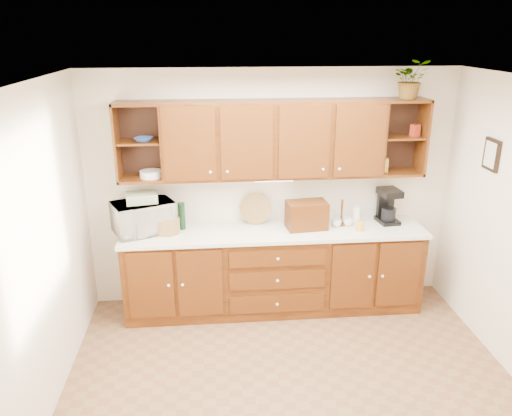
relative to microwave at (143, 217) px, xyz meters
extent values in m
plane|color=brown|center=(1.38, -1.52, -1.11)|extent=(4.00, 4.00, 0.00)
plane|color=white|center=(1.38, -1.52, 1.49)|extent=(4.00, 4.00, 0.00)
plane|color=#F0E2CA|center=(1.38, 0.23, 0.19)|extent=(4.00, 0.00, 4.00)
plane|color=#F0E2CA|center=(-0.62, -1.52, 0.19)|extent=(0.00, 3.50, 3.50)
cube|color=#341505|center=(1.38, -0.07, -0.66)|extent=(3.20, 0.60, 0.90)
cube|color=white|center=(1.38, -0.08, -0.19)|extent=(3.24, 0.64, 0.04)
cube|color=#341505|center=(1.38, 0.06, 0.78)|extent=(2.30, 0.33, 0.80)
cube|color=black|center=(0.00, 0.22, 0.78)|extent=(0.45, 0.02, 0.80)
cube|color=black|center=(2.75, 0.22, 0.78)|extent=(0.45, 0.02, 0.80)
cube|color=#341505|center=(0.00, 0.06, 0.78)|extent=(0.43, 0.30, 0.02)
cube|color=#341505|center=(2.75, 0.06, 0.78)|extent=(0.43, 0.30, 0.02)
cube|color=#341505|center=(2.75, 0.06, 1.17)|extent=(0.45, 0.33, 0.03)
cube|color=white|center=(1.38, 0.01, 0.36)|extent=(0.40, 0.05, 0.02)
cube|color=black|center=(3.36, -0.62, 0.74)|extent=(0.03, 0.24, 0.30)
cylinder|color=olive|center=(0.25, -0.05, -0.09)|extent=(0.33, 0.33, 0.16)
imported|color=beige|center=(0.00, 0.00, 0.00)|extent=(0.72, 0.62, 0.33)
cube|color=#E4CC6B|center=(0.00, 0.00, 0.21)|extent=(0.35, 0.28, 0.09)
cylinder|color=black|center=(0.40, 0.04, -0.02)|extent=(0.08, 0.08, 0.29)
cylinder|color=olive|center=(1.20, 0.14, -0.16)|extent=(0.36, 0.16, 0.34)
cube|color=#341505|center=(1.73, -0.05, -0.02)|extent=(0.45, 0.30, 0.30)
cylinder|color=#341505|center=(2.13, 0.00, -0.02)|extent=(0.02, 0.02, 0.29)
cylinder|color=#341505|center=(2.13, 0.00, -0.16)|extent=(0.12, 0.12, 0.02)
imported|color=white|center=(2.20, -0.03, -0.12)|extent=(0.14, 0.14, 0.08)
imported|color=white|center=(2.12, 0.08, -0.12)|extent=(0.14, 0.14, 0.08)
imported|color=white|center=(2.06, -0.04, -0.12)|extent=(0.14, 0.14, 0.08)
cylinder|color=#AB2E18|center=(1.73, -0.04, -0.10)|extent=(0.13, 0.13, 0.14)
cylinder|color=white|center=(2.30, 0.03, -0.07)|extent=(0.10, 0.10, 0.19)
cylinder|color=gold|center=(2.28, -0.18, -0.12)|extent=(0.11, 0.11, 0.10)
cube|color=black|center=(2.66, 0.03, -0.15)|extent=(0.23, 0.29, 0.04)
cube|color=black|center=(2.66, 0.13, 0.02)|extent=(0.19, 0.08, 0.33)
cube|color=black|center=(2.66, 0.03, 0.18)|extent=(0.23, 0.29, 0.07)
cylinder|color=black|center=(2.66, 0.01, -0.06)|extent=(0.17, 0.17, 0.14)
imported|color=#274992|center=(0.06, 0.03, 0.82)|extent=(0.23, 0.23, 0.04)
cylinder|color=white|center=(0.11, 0.06, 0.45)|extent=(0.30, 0.30, 0.07)
cube|color=gold|center=(2.57, 0.05, 0.49)|extent=(0.10, 0.09, 0.15)
cube|color=#AB2E18|center=(2.87, 0.04, 0.86)|extent=(0.10, 0.10, 0.12)
imported|color=#999999|center=(2.76, 0.02, 1.38)|extent=(0.40, 0.37, 0.39)
camera|label=1|loc=(0.73, -4.98, 1.85)|focal=35.00mm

